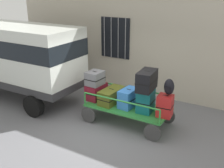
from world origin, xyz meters
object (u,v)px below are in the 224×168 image
Objects in this scene: luggage_cart at (128,110)px; backpack at (169,87)px; suitcase_right_bottom at (165,106)px; suitcase_midright_bottom at (146,101)px; suitcase_center_bottom at (128,98)px; suitcase_midright_middle at (147,81)px; van at (19,54)px; suitcase_left_middle at (95,78)px; suitcase_left_bottom at (96,91)px; suitcase_midleft_bottom at (112,96)px.

luggage_cart is 1.49m from backpack.
suitcase_right_bottom is 0.53m from backpack.
suitcase_right_bottom is (0.56, 0.00, -0.02)m from suitcase_midright_bottom.
suitcase_center_bottom is 0.87× the size of suitcase_midright_middle.
van reaches higher than suitcase_left_middle.
suitcase_left_bottom is at bearing 179.22° from suitcase_center_bottom.
backpack is at bearing 0.93° from suitcase_center_bottom.
backpack reaches higher than suitcase_right_bottom.
suitcase_right_bottom is at bearing 0.25° from suitcase_midright_bottom.
van is at bearing -178.05° from suitcase_midright_bottom.
suitcase_left_bottom is 1.09× the size of suitcase_midright_bottom.
suitcase_midright_bottom reaches higher than suitcase_midleft_bottom.
van is 3.13m from suitcase_left_bottom.
van reaches higher than suitcase_midleft_bottom.
van is 5.64× the size of suitcase_midright_middle.
luggage_cart is 3.12× the size of suitcase_midright_middle.
suitcase_midright_bottom is 0.80× the size of suitcase_midright_middle.
suitcase_right_bottom reaches higher than luggage_cart.
suitcase_midleft_bottom is at bearing 178.12° from luggage_cart.
backpack reaches higher than suitcase_left_middle.
suitcase_right_bottom is at bearing 1.76° from van.
suitcase_midright_bottom reaches higher than suitcase_right_bottom.
van is 3.04m from suitcase_left_middle.
suitcase_left_bottom is at bearing 177.98° from suitcase_midright_middle.
suitcase_midright_middle is at bearing 0.07° from suitcase_left_middle.
suitcase_right_bottom is at bearing -1.83° from luggage_cart.
suitcase_midright_bottom is (0.56, -0.04, 0.42)m from luggage_cart.
suitcase_right_bottom is (2.25, -0.01, -0.39)m from suitcase_left_middle.
suitcase_midleft_bottom reaches higher than luggage_cart.
suitcase_left_bottom is at bearing 177.45° from suitcase_midright_bottom.
suitcase_center_bottom is 0.57m from suitcase_midright_bottom.
suitcase_midright_bottom is at bearing -6.07° from suitcase_center_bottom.
suitcase_left_bottom is at bearing 178.15° from suitcase_right_bottom.
luggage_cart is at bearing 178.17° from suitcase_right_bottom.
suitcase_left_middle reaches higher than suitcase_left_bottom.
van is 1.80× the size of luggage_cart.
luggage_cart is 3.58× the size of suitcase_left_bottom.
van is at bearing -177.43° from backpack.
van reaches higher than luggage_cart.
suitcase_right_bottom is (5.25, 0.16, -0.78)m from van.
luggage_cart is 2.68× the size of suitcase_midleft_bottom.
suitcase_right_bottom is at bearing -1.85° from suitcase_left_bottom.
suitcase_center_bottom is 1.15× the size of suitcase_right_bottom.
suitcase_left_bottom is 0.56m from suitcase_midleft_bottom.
suitcase_midleft_bottom is 1.13m from suitcase_midright_bottom.
suitcase_center_bottom is (4.13, 0.22, -0.82)m from van.
suitcase_midleft_bottom is 1.17× the size of suitcase_midright_middle.
backpack is at bearing 58.71° from suitcase_right_bottom.
suitcase_center_bottom is at bearing -0.78° from suitcase_left_bottom.
suitcase_right_bottom is (1.12, -0.04, 0.40)m from luggage_cart.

